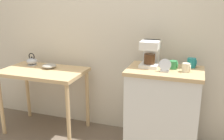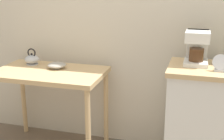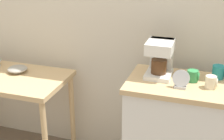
% 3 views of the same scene
% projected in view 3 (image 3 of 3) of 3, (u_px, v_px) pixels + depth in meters
% --- Properties ---
extents(wooden_table, '(0.96, 0.57, 0.77)m').
position_uv_depth(wooden_table, '(10.00, 86.00, 2.76)').
color(wooden_table, tan).
rests_on(wooden_table, ground_plane).
extents(kitchen_counter, '(0.73, 0.49, 0.91)m').
position_uv_depth(kitchen_counter, '(176.00, 138.00, 2.44)').
color(kitchen_counter, white).
rests_on(kitchen_counter, ground_plane).
extents(bowl_stoneware, '(0.17, 0.17, 0.05)m').
position_uv_depth(bowl_stoneware, '(17.00, 69.00, 2.78)').
color(bowl_stoneware, '#9E998C').
rests_on(bowl_stoneware, wooden_table).
extents(coffee_maker, '(0.18, 0.22, 0.26)m').
position_uv_depth(coffee_maker, '(160.00, 57.00, 2.33)').
color(coffee_maker, white).
rests_on(coffee_maker, kitchen_counter).
extents(mug_small_cream, '(0.08, 0.07, 0.08)m').
position_uv_depth(mug_small_cream, '(211.00, 82.00, 2.17)').
color(mug_small_cream, beige).
rests_on(mug_small_cream, kitchen_counter).
extents(mug_tall_green, '(0.08, 0.08, 0.08)m').
position_uv_depth(mug_tall_green, '(193.00, 76.00, 2.27)').
color(mug_tall_green, '#338C4C').
rests_on(mug_tall_green, kitchen_counter).
extents(mug_dark_teal, '(0.09, 0.08, 0.09)m').
position_uv_depth(mug_dark_teal, '(219.00, 72.00, 2.32)').
color(mug_dark_teal, teal).
rests_on(mug_dark_teal, kitchen_counter).
extents(table_clock, '(0.11, 0.06, 0.12)m').
position_uv_depth(table_clock, '(181.00, 80.00, 2.16)').
color(table_clock, '#B2B5BA').
rests_on(table_clock, kitchen_counter).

